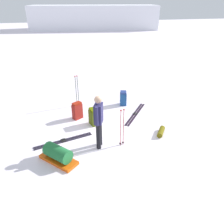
{
  "coord_description": "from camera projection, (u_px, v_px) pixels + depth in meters",
  "views": [
    {
      "loc": [
        -1.44,
        -6.4,
        4.11
      ],
      "look_at": [
        0.0,
        0.0,
        0.7
      ],
      "focal_mm": 35.3,
      "sensor_mm": 36.0,
      "label": 1
    }
  ],
  "objects": [
    {
      "name": "backpack_small_spare",
      "position": [
        123.0,
        98.0,
        9.4
      ],
      "size": [
        0.33,
        0.36,
        0.61
      ],
      "color": "navy",
      "rests_on": "ground_plane"
    },
    {
      "name": "skier_standing",
      "position": [
        99.0,
        119.0,
        6.42
      ],
      "size": [
        0.33,
        0.54,
        1.7
      ],
      "color": "black",
      "rests_on": "ground_plane"
    },
    {
      "name": "ski_pair_far",
      "position": [
        64.0,
        141.0,
        7.1
      ],
      "size": [
        1.87,
        0.64,
        0.05
      ],
      "color": "black",
      "rests_on": "ground_plane"
    },
    {
      "name": "ski_poles_planted_near",
      "position": [
        122.0,
        126.0,
        6.62
      ],
      "size": [
        0.17,
        0.1,
        1.25
      ],
      "color": "maroon",
      "rests_on": "ground_plane"
    },
    {
      "name": "ski_pair_near",
      "position": [
        135.0,
        114.0,
        8.74
      ],
      "size": [
        1.32,
        1.71,
        0.05
      ],
      "color": "black",
      "rests_on": "ground_plane"
    },
    {
      "name": "ground_plane",
      "position": [
        112.0,
        130.0,
        7.72
      ],
      "size": [
        80.0,
        80.0,
        0.0
      ],
      "primitive_type": "plane",
      "color": "white"
    },
    {
      "name": "ski_poles_planted_far",
      "position": [
        77.0,
        89.0,
        9.13
      ],
      "size": [
        0.15,
        0.09,
        1.33
      ],
      "color": "black",
      "rests_on": "ground_plane"
    },
    {
      "name": "sleeping_mat_rolled",
      "position": [
        161.0,
        132.0,
        7.43
      ],
      "size": [
        0.46,
        0.56,
        0.18
      ],
      "primitive_type": "cylinder",
      "rotation": [
        0.0,
        1.57,
        0.97
      ],
      "color": "#625810",
      "rests_on": "ground_plane"
    },
    {
      "name": "backpack_bright",
      "position": [
        77.0,
        111.0,
        8.3
      ],
      "size": [
        0.42,
        0.38,
        0.67
      ],
      "color": "maroon",
      "rests_on": "ground_plane"
    },
    {
      "name": "gear_sled",
      "position": [
        58.0,
        155.0,
        6.14
      ],
      "size": [
        1.11,
        1.14,
        0.49
      ],
      "color": "#DF510C",
      "rests_on": "ground_plane"
    },
    {
      "name": "backpack_large_dark",
      "position": [
        94.0,
        117.0,
        7.91
      ],
      "size": [
        0.35,
        0.43,
        0.63
      ],
      "color": "#445410",
      "rests_on": "ground_plane"
    },
    {
      "name": "distant_snow_ridge",
      "position": [
        94.0,
        17.0,
        31.75
      ],
      "size": [
        18.26,
        7.29,
        3.21
      ],
      "primitive_type": "cube",
      "rotation": [
        0.0,
        0.0,
        -0.13
      ],
      "color": "white",
      "rests_on": "ground_plane"
    }
  ]
}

